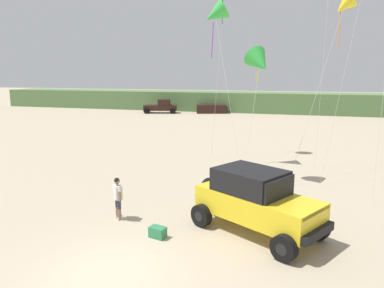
# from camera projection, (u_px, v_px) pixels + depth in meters

# --- Properties ---
(ground_plane) EXTENTS (220.00, 220.00, 0.00)m
(ground_plane) POSITION_uv_depth(u_px,v_px,m) (110.00, 273.00, 10.24)
(ground_plane) COLOR tan
(dune_ridge) EXTENTS (90.00, 6.15, 2.83)m
(dune_ridge) POSITION_uv_depth(u_px,v_px,m) (280.00, 102.00, 52.27)
(dune_ridge) COLOR #567A47
(dune_ridge) RESTS_ON ground_plane
(jeep) EXTENTS (4.98, 4.21, 2.26)m
(jeep) POSITION_uv_depth(u_px,v_px,m) (256.00, 200.00, 12.65)
(jeep) COLOR yellow
(jeep) RESTS_ON ground_plane
(person_watching) EXTENTS (0.49, 0.47, 1.67)m
(person_watching) POSITION_uv_depth(u_px,v_px,m) (118.00, 196.00, 13.86)
(person_watching) COLOR #8C664C
(person_watching) RESTS_ON ground_plane
(cooler_box) EXTENTS (0.63, 0.48, 0.38)m
(cooler_box) POSITION_uv_depth(u_px,v_px,m) (158.00, 232.00, 12.42)
(cooler_box) COLOR #2D7F51
(cooler_box) RESTS_ON ground_plane
(distant_pickup) EXTENTS (4.93, 3.39, 1.98)m
(distant_pickup) POSITION_uv_depth(u_px,v_px,m) (161.00, 106.00, 51.28)
(distant_pickup) COLOR black
(distant_pickup) RESTS_ON ground_plane
(distant_sedan) EXTENTS (4.51, 2.83, 1.20)m
(distant_sedan) POSITION_uv_depth(u_px,v_px,m) (212.00, 109.00, 51.10)
(distant_sedan) COLOR black
(distant_sedan) RESTS_ON ground_plane
(kite_purple_stunt) EXTENTS (3.63, 5.83, 9.79)m
(kite_purple_stunt) POSITION_uv_depth(u_px,v_px,m) (215.00, 14.00, 21.24)
(kite_purple_stunt) COLOR green
(kite_purple_stunt) RESTS_ON ground_plane
(kite_white_parafoil) EXTENTS (3.28, 5.72, 10.19)m
(kite_white_parafoil) POSITION_uv_depth(u_px,v_px,m) (344.00, 6.00, 20.86)
(kite_white_parafoil) COLOR yellow
(kite_white_parafoil) RESTS_ON ground_plane
(kite_orange_streamer) EXTENTS (1.79, 4.32, 7.00)m
(kite_orange_streamer) POSITION_uv_depth(u_px,v_px,m) (260.00, 63.00, 17.88)
(kite_orange_streamer) COLOR green
(kite_orange_streamer) RESTS_ON ground_plane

